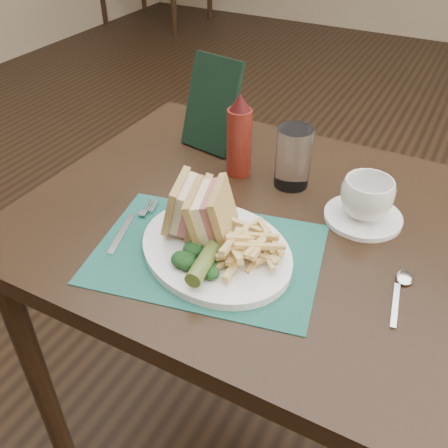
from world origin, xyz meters
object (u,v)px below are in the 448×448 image
(sandwich_half_a, at_px, (176,203))
(check_presenter, at_px, (212,104))
(table_main, at_px, (249,337))
(sandwich_half_b, at_px, (200,212))
(ketchup_bottle, at_px, (239,135))
(plate, at_px, (216,250))
(placemat, at_px, (208,253))
(drinking_glass, at_px, (293,158))
(saucer, at_px, (363,217))
(coffee_cup, at_px, (367,198))

(sandwich_half_a, xyz_separation_m, check_presenter, (-0.11, 0.33, 0.04))
(table_main, height_order, sandwich_half_b, sandwich_half_b)
(sandwich_half_b, distance_m, ketchup_bottle, 0.26)
(plate, xyz_separation_m, sandwich_half_b, (-0.04, 0.01, 0.06))
(placemat, xyz_separation_m, ketchup_bottle, (-0.08, 0.27, 0.09))
(drinking_glass, height_order, check_presenter, check_presenter)
(saucer, bearing_deg, plate, -131.59)
(sandwich_half_b, bearing_deg, coffee_cup, 24.83)
(plate, xyz_separation_m, saucer, (0.20, 0.23, -0.00))
(table_main, height_order, drinking_glass, drinking_glass)
(ketchup_bottle, relative_size, check_presenter, 0.86)
(placemat, relative_size, ketchup_bottle, 2.13)
(saucer, height_order, check_presenter, check_presenter)
(check_presenter, bearing_deg, plate, -50.11)
(sandwich_half_b, distance_m, coffee_cup, 0.32)
(sandwich_half_b, bearing_deg, check_presenter, 99.25)
(coffee_cup, bearing_deg, placemat, -132.70)
(placemat, bearing_deg, saucer, 47.30)
(table_main, relative_size, drinking_glass, 6.92)
(table_main, relative_size, placemat, 2.28)
(check_presenter, bearing_deg, placemat, -52.20)
(plate, relative_size, saucer, 2.00)
(drinking_glass, xyz_separation_m, check_presenter, (-0.23, 0.07, 0.04))
(plate, height_order, sandwich_half_b, sandwich_half_b)
(plate, relative_size, coffee_cup, 3.01)
(placemat, bearing_deg, table_main, 82.49)
(sandwich_half_a, relative_size, ketchup_bottle, 0.53)
(drinking_glass, bearing_deg, sandwich_half_a, -115.44)
(drinking_glass, bearing_deg, ketchup_bottle, -174.31)
(placemat, relative_size, plate, 1.32)
(drinking_glass, bearing_deg, saucer, -16.92)
(table_main, distance_m, plate, 0.41)
(plate, height_order, drinking_glass, drinking_glass)
(table_main, relative_size, check_presenter, 4.15)
(coffee_cup, height_order, ketchup_bottle, ketchup_bottle)
(plate, bearing_deg, sandwich_half_b, -174.44)
(sandwich_half_b, bearing_deg, ketchup_bottle, 84.57)
(saucer, bearing_deg, coffee_cup, 0.00)
(placemat, relative_size, drinking_glass, 3.04)
(drinking_glass, bearing_deg, sandwich_half_b, -104.49)
(sandwich_half_a, bearing_deg, plate, -29.43)
(sandwich_half_a, height_order, drinking_glass, drinking_glass)
(saucer, bearing_deg, sandwich_half_b, -138.36)
(saucer, height_order, drinking_glass, drinking_glass)
(sandwich_half_a, distance_m, sandwich_half_b, 0.05)
(coffee_cup, bearing_deg, ketchup_bottle, 172.13)
(placemat, distance_m, coffee_cup, 0.32)
(table_main, xyz_separation_m, sandwich_half_a, (-0.10, -0.13, 0.44))
(sandwich_half_b, relative_size, saucer, 0.71)
(saucer, bearing_deg, sandwich_half_a, -144.96)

